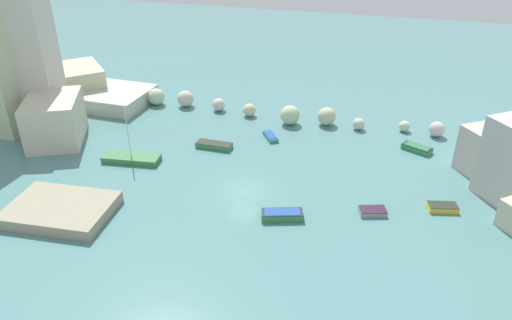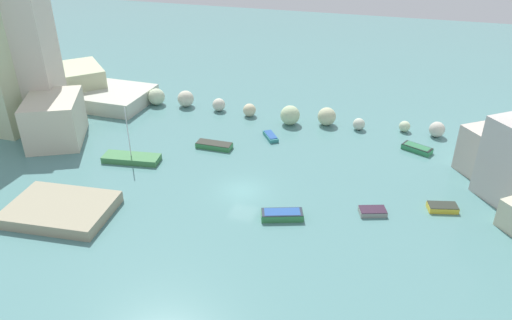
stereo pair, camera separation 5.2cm
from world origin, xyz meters
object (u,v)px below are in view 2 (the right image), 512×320
Objects in this scene: moored_boat_3 at (417,148)px; moored_boat_5 at (271,136)px; moored_boat_4 at (443,207)px; moored_boat_2 at (214,145)px; moored_boat_1 at (282,215)px; moored_boat_6 at (373,211)px; stone_dock at (61,209)px; moored_boat_0 at (132,158)px.

moored_boat_5 is at bearing -149.23° from moored_boat_3.
moored_boat_4 reaches higher than moored_boat_5.
moored_boat_5 is (-15.95, -1.50, -0.08)m from moored_boat_3.
moored_boat_2 reaches higher than moored_boat_5.
moored_boat_1 reaches higher than moored_boat_6.
moored_boat_2 is 19.28m from moored_boat_6.
stone_dock is 3.14× the size of moored_boat_4.
moored_boat_1 is 0.97× the size of moored_boat_2.
moored_boat_1 is 14.18m from moored_boat_4.
moored_boat_2 is 6.67m from moored_boat_5.
moored_boat_3 reaches higher than moored_boat_6.
stone_dock is at bearing -118.88° from moored_boat_3.
stone_dock reaches higher than moored_boat_5.
moored_boat_4 is (30.59, -0.13, -0.06)m from moored_boat_0.
moored_boat_1 is at bearing 3.28° from moored_boat_6.
moored_boat_5 is at bearing 37.87° from moored_boat_2.
moored_boat_3 is at bearing 35.74° from stone_dock.
moored_boat_0 is 1.60× the size of moored_boat_1.
stone_dock reaches higher than moored_boat_4.
moored_boat_1 reaches higher than moored_boat_4.
moored_boat_6 is (-3.59, -13.34, -0.07)m from moored_boat_3.
moored_boat_0 is 30.59m from moored_boat_4.
moored_boat_0 reaches higher than moored_boat_2.
moored_boat_5 is (-5.01, 14.74, -0.13)m from moored_boat_1.
moored_boat_0 is at bearing -14.02° from moored_boat_4.
moored_boat_6 is at bearing 8.11° from moored_boat_4.
moored_boat_4 is (13.17, 5.25, -0.09)m from moored_boat_1.
moored_boat_0 is (1.03, 10.28, -0.17)m from stone_dock.
moored_boat_3 is (29.39, 21.15, -0.19)m from stone_dock.
moored_boat_3 is 1.30× the size of moored_boat_6.
moored_boat_5 is at bearing -62.08° from moored_boat_6.
stone_dock is 3.09× the size of moored_boat_5.
moored_boat_2 is 1.40× the size of moored_boat_5.
moored_boat_0 is 24.89m from moored_boat_6.
moored_boat_4 is at bearing -176.80° from moored_boat_1.
moored_boat_1 is 1.36× the size of moored_boat_5.
moored_boat_3 is 1.20× the size of moored_boat_5.
moored_boat_2 is (-10.30, 10.68, -0.06)m from moored_boat_1.
moored_boat_4 is at bearing -53.15° from moored_boat_3.
moored_boat_2 is (8.15, 15.58, -0.20)m from stone_dock.
stone_dock is 2.27× the size of moored_boat_1.
stone_dock reaches higher than moored_boat_2.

